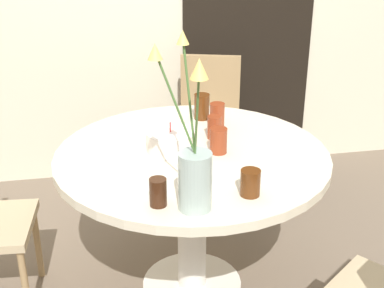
# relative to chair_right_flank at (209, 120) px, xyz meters

# --- Properties ---
(ground_plane) EXTENTS (16.00, 16.00, 0.00)m
(ground_plane) POSITION_rel_chair_right_flank_xyz_m (-0.29, -0.98, -0.51)
(ground_plane) COLOR #6B5B4C
(doorway_panel) EXTENTS (0.90, 0.01, 2.05)m
(doorway_panel) POSITION_rel_chair_right_flank_xyz_m (0.35, 0.37, 0.52)
(doorway_panel) COLOR black
(doorway_panel) RESTS_ON ground_plane
(dining_table) EXTENTS (1.23, 1.23, 0.75)m
(dining_table) POSITION_rel_chair_right_flank_xyz_m (-0.29, -0.98, 0.10)
(dining_table) COLOR beige
(dining_table) RESTS_ON ground_plane
(chair_right_flank) EXTENTS (0.50, 0.50, 0.90)m
(chair_right_flank) POSITION_rel_chair_right_flank_xyz_m (0.00, 0.00, 0.00)
(chair_right_flank) COLOR tan
(chair_right_flank) RESTS_ON ground_plane
(birthday_cake) EXTENTS (0.22, 0.22, 0.14)m
(birthday_cake) POSITION_rel_chair_right_flank_xyz_m (-0.38, -0.94, 0.29)
(birthday_cake) COLOR white
(birthday_cake) RESTS_ON dining_table
(flower_vase) EXTENTS (0.22, 0.23, 0.65)m
(flower_vase) POSITION_rel_chair_right_flank_xyz_m (-0.38, -1.46, 0.41)
(flower_vase) COLOR #9EB2AD
(flower_vase) RESTS_ON dining_table
(side_plate) EXTENTS (0.19, 0.19, 0.01)m
(side_plate) POSITION_rel_chair_right_flank_xyz_m (-0.45, -0.63, 0.25)
(side_plate) COLOR white
(side_plate) RESTS_ON dining_table
(drink_glass_0) EXTENTS (0.07, 0.07, 0.11)m
(drink_glass_0) POSITION_rel_chair_right_flank_xyz_m (-0.16, -0.84, 0.30)
(drink_glass_0) COLOR maroon
(drink_glass_0) RESTS_ON dining_table
(drink_glass_1) EXTENTS (0.06, 0.06, 0.11)m
(drink_glass_1) POSITION_rel_chair_right_flank_xyz_m (-0.50, -1.41, 0.30)
(drink_glass_1) COLOR #33190C
(drink_glass_1) RESTS_ON dining_table
(drink_glass_2) EXTENTS (0.07, 0.07, 0.13)m
(drink_glass_2) POSITION_rel_chair_right_flank_xyz_m (-0.12, -0.73, 0.31)
(drink_glass_2) COLOR maroon
(drink_glass_2) RESTS_ON dining_table
(drink_glass_3) EXTENTS (0.08, 0.08, 0.10)m
(drink_glass_3) POSITION_rel_chair_right_flank_xyz_m (-0.15, -1.40, 0.30)
(drink_glass_3) COLOR #51280F
(drink_glass_3) RESTS_ON dining_table
(drink_glass_4) EXTENTS (0.08, 0.08, 0.12)m
(drink_glass_4) POSITION_rel_chair_right_flank_xyz_m (-0.18, -1.00, 0.30)
(drink_glass_4) COLOR maroon
(drink_glass_4) RESTS_ON dining_table
(drink_glass_5) EXTENTS (0.08, 0.08, 0.13)m
(drink_glass_5) POSITION_rel_chair_right_flank_xyz_m (-0.17, -0.58, 0.31)
(drink_glass_5) COLOR #51280F
(drink_glass_5) RESTS_ON dining_table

